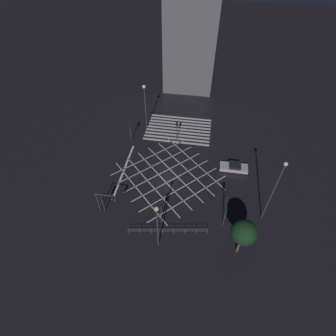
{
  "coord_description": "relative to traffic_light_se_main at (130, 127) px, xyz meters",
  "views": [
    {
      "loc": [
        -4.33,
        26.22,
        29.05
      ],
      "look_at": [
        0.0,
        0.0,
        1.66
      ],
      "focal_mm": 28.0,
      "sensor_mm": 36.0,
      "label": 1
    }
  ],
  "objects": [
    {
      "name": "traffic_light_ne_main",
      "position": [
        -1.0,
        15.08,
        0.04
      ],
      "size": [
        2.48,
        0.36,
        3.76
      ],
      "rotation": [
        0.0,
        0.0,
        3.14
      ],
      "color": "#424244",
      "rests_on": "ground_plane"
    },
    {
      "name": "traffic_light_nw_cross",
      "position": [
        -15.79,
        12.89,
        -0.19
      ],
      "size": [
        0.36,
        3.07,
        3.41
      ],
      "rotation": [
        0.0,
        0.0,
        -1.57
      ],
      "color": "#424244",
      "rests_on": "ground_plane"
    },
    {
      "name": "road_markings",
      "position": [
        -7.22,
        -0.25,
        -2.72
      ],
      "size": [
        17.2,
        24.01,
        0.01
      ],
      "color": "silver",
      "rests_on": "ground_plane"
    },
    {
      "name": "ground_plane",
      "position": [
        -7.52,
        7.34,
        -2.72
      ],
      "size": [
        200.0,
        200.0,
        0.0
      ],
      "primitive_type": "plane",
      "color": "black"
    },
    {
      "name": "traffic_light_median_south",
      "position": [
        -7.63,
        -0.67,
        0.27
      ],
      "size": [
        0.36,
        0.39,
        4.2
      ],
      "rotation": [
        0.0,
        0.0,
        1.57
      ],
      "color": "#424244",
      "rests_on": "ground_plane"
    },
    {
      "name": "street_lamp_far",
      "position": [
        -20.76,
        12.66,
        3.9
      ],
      "size": [
        0.47,
        0.47,
        10.12
      ],
      "color": "#424244",
      "rests_on": "ground_plane"
    },
    {
      "name": "office_building",
      "position": [
        -7.51,
        -31.94,
        6.78
      ],
      "size": [
        10.06,
        31.44,
        19.0
      ],
      "rotation": [
        0.0,
        0.0,
        1.57
      ],
      "color": "slate",
      "rests_on": "ground_plane"
    },
    {
      "name": "traffic_light_ne_cross",
      "position": [
        -0.28,
        14.94,
        -0.42
      ],
      "size": [
        0.36,
        0.39,
        3.22
      ],
      "rotation": [
        0.0,
        0.0,
        -1.57
      ],
      "color": "#424244",
      "rests_on": "ground_plane"
    },
    {
      "name": "street_tree_near",
      "position": [
        -17.49,
        17.9,
        1.43
      ],
      "size": [
        2.82,
        2.82,
        5.59
      ],
      "color": "brown",
      "rests_on": "ground_plane"
    },
    {
      "name": "traffic_light_se_main",
      "position": [
        0.0,
        0.0,
        0.0
      ],
      "size": [
        0.39,
        0.36,
        3.8
      ],
      "rotation": [
        0.0,
        0.0,
        3.14
      ],
      "color": "#424244",
      "rests_on": "ground_plane"
    },
    {
      "name": "traffic_light_median_north",
      "position": [
        -7.99,
        15.21,
        -0.33
      ],
      "size": [
        0.36,
        0.39,
        3.35
      ],
      "rotation": [
        0.0,
        0.0,
        -1.57
      ],
      "color": "#424244",
      "rests_on": "ground_plane"
    },
    {
      "name": "pedestrian_railing",
      "position": [
        -9.11,
        16.95,
        -2.05
      ],
      "size": [
        9.66,
        1.64,
        1.05
      ],
      "rotation": [
        0.0,
        0.0,
        -2.98
      ],
      "color": "gray",
      "rests_on": "ground_plane"
    },
    {
      "name": "waiting_car",
      "position": [
        -17.21,
        4.47,
        -2.15
      ],
      "size": [
        4.22,
        1.74,
        1.22
      ],
      "color": "#B7BABC",
      "rests_on": "ground_plane"
    },
    {
      "name": "street_lamp_east",
      "position": [
        -1.78,
        -3.76,
        3.62
      ],
      "size": [
        0.59,
        0.59,
        8.4
      ],
      "color": "#424244",
      "rests_on": "ground_plane"
    },
    {
      "name": "street_lamp_west",
      "position": [
        -8.21,
        18.62,
        2.62
      ],
      "size": [
        0.5,
        0.5,
        7.6
      ],
      "color": "#424244",
      "rests_on": "ground_plane"
    }
  ]
}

